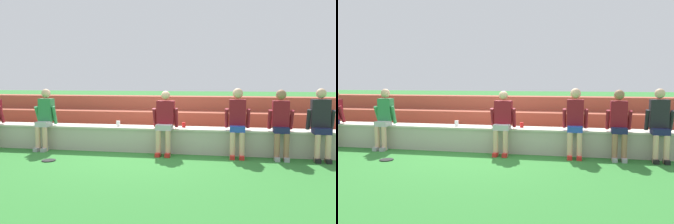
# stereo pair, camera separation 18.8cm
# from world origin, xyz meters

# --- Properties ---
(ground_plane) EXTENTS (80.00, 80.00, 0.00)m
(ground_plane) POSITION_xyz_m (0.00, 0.00, 0.00)
(ground_plane) COLOR #2D752D
(stone_seating_wall) EXTENTS (9.25, 0.55, 0.56)m
(stone_seating_wall) POSITION_xyz_m (0.00, 0.26, 0.29)
(stone_seating_wall) COLOR #B7AF9E
(stone_seating_wall) RESTS_ON ground
(brick_bleachers) EXTENTS (11.29, 2.11, 1.14)m
(brick_bleachers) POSITION_xyz_m (0.00, 2.13, 0.44)
(brick_bleachers) COLOR #A9523D
(brick_bleachers) RESTS_ON ground
(person_left_of_center) EXTENTS (0.50, 0.52, 1.41)m
(person_left_of_center) POSITION_xyz_m (-2.33, -0.01, 0.76)
(person_left_of_center) COLOR #DBAD89
(person_left_of_center) RESTS_ON ground
(person_center) EXTENTS (0.56, 0.55, 1.38)m
(person_center) POSITION_xyz_m (0.51, -0.04, 0.74)
(person_center) COLOR #DBAD89
(person_center) RESTS_ON ground
(person_right_of_center) EXTENTS (0.53, 0.55, 1.45)m
(person_right_of_center) POSITION_xyz_m (2.05, -0.01, 0.78)
(person_right_of_center) COLOR #DBAD89
(person_right_of_center) RESTS_ON ground
(person_far_right) EXTENTS (0.51, 0.53, 1.42)m
(person_far_right) POSITION_xyz_m (2.92, -0.04, 0.76)
(person_far_right) COLOR #996B4C
(person_far_right) RESTS_ON ground
(person_rightmost_edge) EXTENTS (0.54, 0.53, 1.45)m
(person_rightmost_edge) POSITION_xyz_m (3.70, -0.03, 0.78)
(person_rightmost_edge) COLOR #DBAD89
(person_rightmost_edge) RESTS_ON ground
(water_bottle_mid_right) EXTENTS (0.06, 0.06, 0.20)m
(water_bottle_mid_right) POSITION_xyz_m (0.23, 0.30, 0.65)
(water_bottle_mid_right) COLOR red
(water_bottle_mid_right) RESTS_ON stone_seating_wall
(plastic_cup_middle) EXTENTS (0.08, 0.08, 0.11)m
(plastic_cup_middle) POSITION_xyz_m (0.87, 0.31, 0.61)
(plastic_cup_middle) COLOR red
(plastic_cup_middle) RESTS_ON stone_seating_wall
(plastic_cup_right_end) EXTENTS (0.09, 0.09, 0.13)m
(plastic_cup_right_end) POSITION_xyz_m (-0.63, 0.21, 0.62)
(plastic_cup_right_end) COLOR white
(plastic_cup_right_end) RESTS_ON stone_seating_wall
(frisbee) EXTENTS (0.27, 0.27, 0.02)m
(frisbee) POSITION_xyz_m (-1.68, -1.06, 0.01)
(frisbee) COLOR black
(frisbee) RESTS_ON ground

